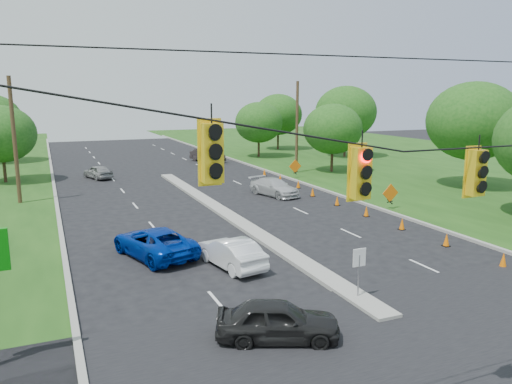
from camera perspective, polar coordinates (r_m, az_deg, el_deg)
name	(u,v)px	position (r m, az deg, el deg)	size (l,w,h in m)	color
ground	(484,382)	(15.86, 24.58, -19.11)	(160.00, 160.00, 0.00)	black
cross_street	(484,382)	(15.86, 24.58, -19.11)	(160.00, 14.00, 0.02)	black
curb_left	(56,201)	(39.71, -21.88, -0.94)	(0.25, 110.00, 0.16)	gray
curb_right	(298,182)	(44.77, 4.86, 1.11)	(0.25, 110.00, 0.16)	gray
median	(226,215)	(32.69, -3.48, -2.60)	(1.00, 34.00, 0.18)	gray
median_sign	(359,264)	(19.36, 11.70, -8.01)	(0.55, 0.06, 2.05)	gray
utility_pole_far_left	(15,141)	(39.13, -25.88, 5.26)	(0.28, 0.28, 9.00)	#422D1C
utility_pole_far_right	(297,128)	(49.75, 4.70, 7.33)	(0.28, 0.28, 9.00)	#422D1C
cone_1	(503,260)	(25.40, 26.42, -6.98)	(0.32, 0.32, 0.70)	orange
cone_2	(446,240)	(27.67, 20.94, -5.12)	(0.32, 0.32, 0.70)	orange
cone_3	(402,224)	(30.17, 16.35, -3.51)	(0.32, 0.32, 0.70)	orange
cone_4	(366,211)	(32.86, 12.50, -2.14)	(0.32, 0.32, 0.70)	orange
cone_5	(337,201)	(35.69, 9.26, -0.98)	(0.32, 0.32, 0.70)	orange
cone_6	(313,192)	(38.63, 6.50, 0.01)	(0.32, 0.32, 0.70)	orange
cone_7	(298,184)	(41.93, 4.86, 0.92)	(0.32, 0.32, 0.70)	orange
cone_8	(280,178)	(45.00, 2.78, 1.64)	(0.32, 0.32, 0.70)	orange
cone_9	(264,172)	(48.14, 0.97, 2.27)	(0.32, 0.32, 0.70)	orange
work_sign_1	(390,194)	(35.04, 15.11, -0.21)	(1.27, 0.58, 1.37)	black
work_sign_2	(295,167)	(46.67, 4.49, 2.88)	(1.27, 0.58, 1.37)	black
tree_5	(1,134)	(49.19, -27.12, 5.93)	(5.88, 5.88, 6.86)	black
tree_8	(474,121)	(44.99, 23.62, 7.44)	(7.56, 7.56, 8.82)	black
tree_9	(333,129)	(50.63, 8.77, 7.12)	(5.88, 5.88, 6.86)	black
tree_10	(346,112)	(63.28, 10.23, 8.97)	(7.56, 7.56, 8.82)	black
tree_11	(278,115)	(70.94, 2.55, 8.84)	(6.72, 6.72, 7.84)	black
tree_12	(259,122)	(62.12, 0.31, 7.96)	(5.88, 5.88, 6.86)	black
black_sedan	(278,320)	(16.35, 2.50, -14.46)	(1.58, 3.93, 1.34)	black
white_sedan	(231,252)	(22.80, -2.89, -6.91)	(1.44, 4.12, 1.36)	white
blue_pickup	(154,242)	(24.67, -11.56, -5.64)	(2.38, 5.16, 1.44)	#0029A4
silver_car_far	(274,187)	(38.67, 2.11, 0.56)	(1.86, 4.57, 1.33)	silver
silver_car_oncoming	(98,172)	(48.72, -17.62, 2.21)	(1.52, 3.78, 1.29)	gray
dark_car_receding	(207,155)	(58.47, -5.57, 4.23)	(1.68, 4.82, 1.59)	#312A2B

